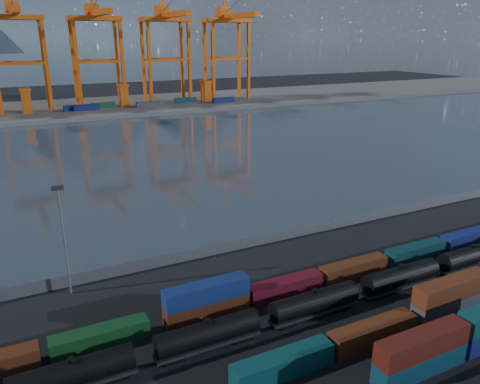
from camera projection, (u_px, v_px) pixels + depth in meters
name	position (u px, v px, depth m)	size (l,w,h in m)	color
ground	(346.00, 332.00, 59.77)	(700.00, 700.00, 0.00)	black
harbor_water	(134.00, 155.00, 148.64)	(700.00, 700.00, 0.00)	#34414C
far_quay	(80.00, 108.00, 237.19)	(700.00, 70.00, 2.00)	#514F4C
container_row_mid	(318.00, 349.00, 53.82)	(141.81, 2.49, 5.32)	#393C3E
container_row_north	(279.00, 288.00, 67.45)	(140.69, 2.39, 5.10)	navy
tanker_string	(264.00, 318.00, 59.32)	(121.87, 2.87, 4.11)	black
waterfront_fence	(245.00, 243.00, 83.15)	(160.12, 0.12, 2.20)	#595B5E
yard_light_mast	(63.00, 235.00, 66.00)	(1.60, 0.40, 16.60)	slate
gantry_cranes	(57.00, 29.00, 216.31)	(199.37, 46.80, 63.37)	#D2520E
quay_containers	(61.00, 109.00, 219.46)	(172.58, 10.99, 2.60)	navy
straddle_carriers	(77.00, 97.00, 225.49)	(140.00, 7.00, 11.10)	#D2520E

